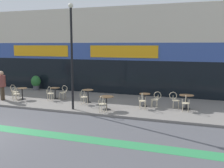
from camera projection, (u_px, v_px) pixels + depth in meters
The scene contains 21 objects.
sidewalk_slab at pixel (61, 99), 17.09m from camera, with size 40.00×5.50×0.12m, color slate.
storefront_facade at pixel (90, 51), 21.04m from camera, with size 40.00×4.06×6.20m.
bistro_table_0 at pixel (22, 91), 16.79m from camera, with size 0.65×0.65×0.72m.
bistro_table_1 at pixel (55, 91), 16.98m from camera, with size 0.62×0.62×0.72m.
bistro_table_2 at pixel (88, 93), 15.84m from camera, with size 0.65×0.65×0.78m.
bistro_table_3 at pixel (106, 100), 14.07m from camera, with size 0.79×0.79×0.72m.
bistro_table_4 at pixel (145, 97), 14.78m from camera, with size 0.61×0.61×0.74m.
bistro_table_5 at pixel (186, 99), 14.22m from camera, with size 0.77×0.77×0.77m.
cafe_chair_0_near at pixel (16, 93), 16.21m from camera, with size 0.44×0.59×0.90m.
cafe_chair_0_side at pixel (14, 91), 16.99m from camera, with size 0.58×0.41×0.90m.
cafe_chair_1_near at pixel (50, 92), 16.39m from camera, with size 0.45×0.60×0.90m.
cafe_chair_1_side at pixel (64, 91), 16.77m from camera, with size 0.59×0.43×0.90m.
cafe_chair_2_near at pixel (84, 96), 15.27m from camera, with size 0.42×0.59×0.90m.
cafe_chair_3_near at pixel (102, 103), 13.49m from camera, with size 0.41×0.58×0.90m.
cafe_chair_4_near at pixel (142, 100), 14.20m from camera, with size 0.43×0.59×0.90m.
cafe_chair_4_side at pixel (156, 98), 14.58m from camera, with size 0.58×0.41×0.90m.
cafe_chair_5_near at pixel (186, 102), 13.64m from camera, with size 0.41×0.58×0.90m.
cafe_chair_5_side at pixel (175, 99), 14.43m from camera, with size 0.59×0.44×0.90m.
planter_pot at pixel (36, 82), 20.17m from camera, with size 0.72×0.72×1.11m.
lamp_post at pixel (72, 50), 13.78m from camera, with size 0.26×0.26×5.59m.
pedestrian_near_end at pixel (2, 83), 16.48m from camera, with size 0.55×0.55×1.84m.
Camera 1 is at (8.69, -7.45, 3.60)m, focal length 42.00 mm.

